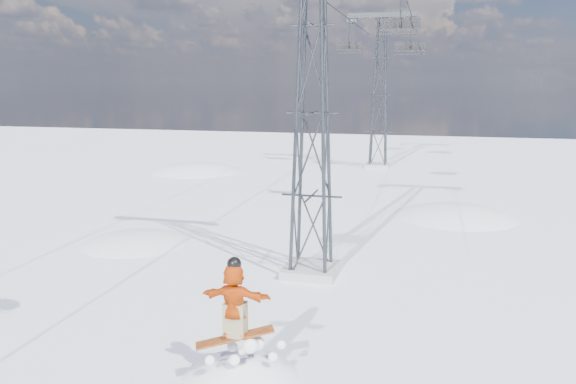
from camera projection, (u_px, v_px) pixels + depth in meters
name	position (u px, v px, depth m)	size (l,w,h in m)	color
snow_terrain	(266.00, 343.00, 35.06)	(39.00, 37.00, 22.00)	white
lift_tower_near	(312.00, 114.00, 18.21)	(5.20, 1.80, 11.43)	#999999
lift_tower_far	(380.00, 95.00, 42.00)	(5.20, 1.80, 11.43)	#999999
lift_chair_mid	(400.00, 25.00, 25.73)	(1.82, 0.52, 2.26)	black
lift_chair_far	(349.00, 47.00, 40.56)	(1.91, 0.55, 2.37)	black
lift_chair_extra	(410.00, 47.00, 38.08)	(2.10, 0.60, 2.60)	black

